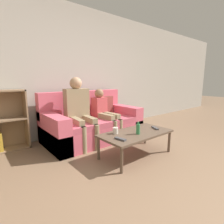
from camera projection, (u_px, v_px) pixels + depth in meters
The scene contains 10 objects.
ground_plane at pixel (192, 188), 1.88m from camera, with size 22.00×22.00×0.00m, color #84664C.
wall_back at pixel (74, 72), 3.61m from camera, with size 12.00×0.06×2.60m.
couch at pixel (92, 124), 3.39m from camera, with size 1.78×0.97×0.91m.
coffee_table at pixel (136, 135), 2.62m from camera, with size 1.11×0.57×0.36m.
person_adult at pixel (78, 106), 3.04m from camera, with size 0.43×0.68×1.18m.
person_child at pixel (104, 111), 3.35m from camera, with size 0.29×0.67×0.96m.
cup_near at pixel (115, 131), 2.54m from camera, with size 0.08×0.08×0.09m.
tv_remote_0 at pixel (155, 128), 2.81m from camera, with size 0.12×0.17×0.02m.
tv_remote_1 at pixel (120, 139), 2.29m from camera, with size 0.07×0.18×0.02m.
bottle at pixel (138, 129), 2.52m from camera, with size 0.06×0.06×0.18m.
Camera 1 is at (-1.75, -0.76, 1.15)m, focal length 28.00 mm.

